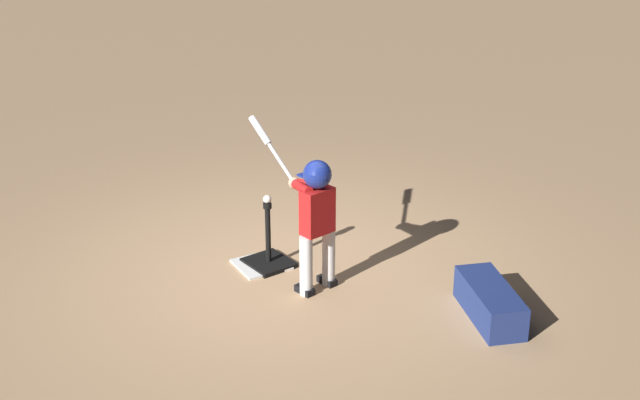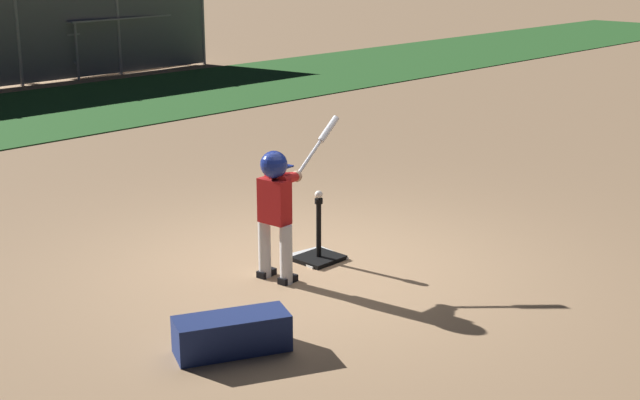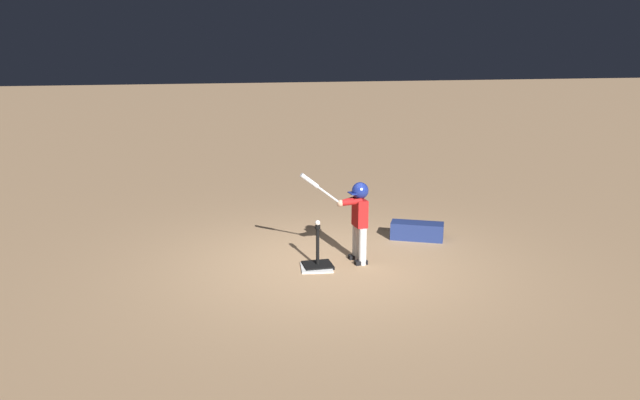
{
  "view_description": "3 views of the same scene",
  "coord_description": "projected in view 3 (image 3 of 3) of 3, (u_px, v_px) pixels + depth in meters",
  "views": [
    {
      "loc": [
        -5.87,
        4.09,
        3.68
      ],
      "look_at": [
        -0.18,
        -0.22,
        0.69
      ],
      "focal_mm": 50.0,
      "sensor_mm": 36.0,
      "label": 1
    },
    {
      "loc": [
        -5.57,
        -5.44,
        2.89
      ],
      "look_at": [
        0.19,
        0.05,
        0.6
      ],
      "focal_mm": 50.0,
      "sensor_mm": 36.0,
      "label": 2
    },
    {
      "loc": [
        2.09,
        8.26,
        3.07
      ],
      "look_at": [
        0.1,
        -0.22,
        0.9
      ],
      "focal_mm": 35.0,
      "sensor_mm": 36.0,
      "label": 3
    }
  ],
  "objects": [
    {
      "name": "home_plate",
      "position": [
        317.0,
        268.0,
        8.82
      ],
      "size": [
        0.5,
        0.5,
        0.02
      ],
      "primitive_type": "cube",
      "rotation": [
        0.0,
        0.0,
        -0.14
      ],
      "color": "white",
      "rests_on": "ground_plane"
    },
    {
      "name": "baseball",
      "position": [
        318.0,
        223.0,
        8.73
      ],
      "size": [
        0.07,
        0.07,
        0.07
      ],
      "primitive_type": "sphere",
      "color": "white",
      "rests_on": "batting_tee"
    },
    {
      "name": "ground_plane",
      "position": [
        330.0,
        264.0,
        9.0
      ],
      "size": [
        90.0,
        90.0,
        0.0
      ],
      "primitive_type": "plane",
      "color": "tan"
    },
    {
      "name": "batting_tee",
      "position": [
        318.0,
        261.0,
        8.87
      ],
      "size": [
        0.41,
        0.37,
        0.61
      ],
      "color": "black",
      "rests_on": "ground_plane"
    },
    {
      "name": "equipment_bag",
      "position": [
        417.0,
        231.0,
        10.12
      ],
      "size": [
        0.9,
        0.66,
        0.28
      ],
      "primitive_type": "cube",
      "rotation": [
        0.0,
        0.0,
        -0.45
      ],
      "color": "navy",
      "rests_on": "ground_plane"
    },
    {
      "name": "batter_child",
      "position": [
        357.0,
        212.0,
        8.91
      ],
      "size": [
        1.01,
        0.38,
        1.37
      ],
      "color": "silver",
      "rests_on": "ground_plane"
    }
  ]
}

